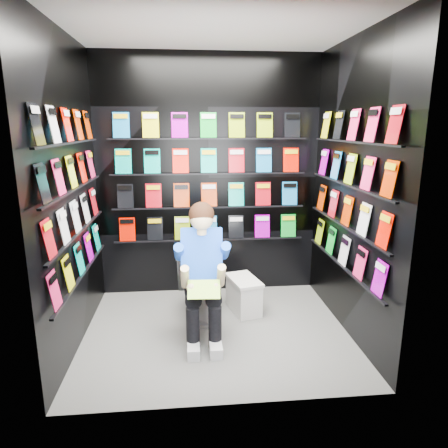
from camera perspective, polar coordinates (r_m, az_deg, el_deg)
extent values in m
plane|color=slate|center=(3.82, -1.09, -15.11)|extent=(2.40, 2.40, 0.00)
plane|color=white|center=(3.43, -1.32, 26.45)|extent=(2.40, 2.40, 0.00)
cube|color=black|center=(4.38, -2.19, 6.60)|extent=(2.40, 0.04, 2.60)
cube|color=black|center=(2.41, 0.61, 0.66)|extent=(2.40, 0.04, 2.60)
cube|color=black|center=(3.51, -21.16, 3.88)|extent=(0.04, 2.00, 2.60)
cube|color=black|center=(3.68, 17.84, 4.56)|extent=(0.04, 2.00, 2.60)
imported|color=silver|center=(3.99, -3.35, -8.01)|extent=(0.46, 0.77, 0.73)
cube|color=silver|center=(4.15, 2.83, -10.25)|extent=(0.33, 0.47, 0.32)
cube|color=silver|center=(4.08, 2.86, -8.00)|extent=(0.36, 0.50, 0.03)
cube|color=green|center=(3.23, -2.89, -9.31)|extent=(0.27, 0.17, 0.11)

